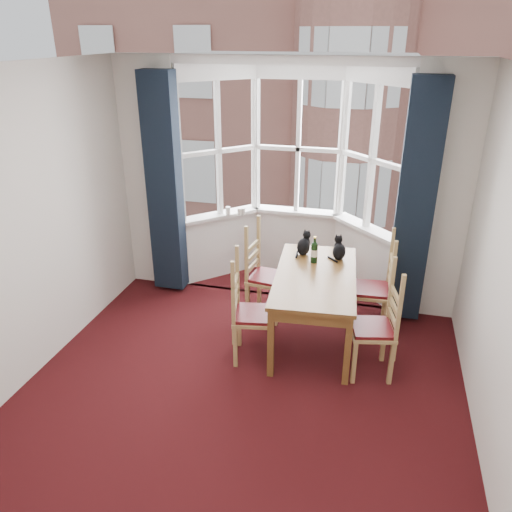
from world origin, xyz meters
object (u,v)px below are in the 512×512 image
(cat_right, at_px, (339,250))
(candle_tall, at_px, (228,211))
(chair_right_far, at_px, (380,291))
(candle_short, at_px, (240,212))
(dining_table, at_px, (315,282))
(wine_bottle, at_px, (314,251))
(chair_left_near, at_px, (245,316))
(cat_left, at_px, (304,245))
(chair_left_far, at_px, (260,277))
(chair_right_near, at_px, (382,330))
(candle_extra, at_px, (243,211))

(cat_right, distance_m, candle_tall, 1.69)
(chair_right_far, bearing_deg, candle_short, 153.60)
(dining_table, distance_m, wine_bottle, 0.37)
(candle_tall, bearing_deg, candle_short, 11.71)
(chair_left_near, distance_m, cat_left, 1.12)
(candle_short, bearing_deg, chair_left_near, -72.40)
(dining_table, height_order, chair_left_far, chair_left_far)
(chair_left_far, bearing_deg, chair_right_near, -29.72)
(chair_right_far, distance_m, cat_right, 0.62)
(dining_table, xyz_separation_m, cat_left, (-0.21, 0.48, 0.19))
(chair_right_near, relative_size, cat_left, 3.31)
(candle_tall, bearing_deg, chair_right_near, -39.31)
(chair_left_near, bearing_deg, chair_left_far, 94.02)
(cat_right, distance_m, wine_bottle, 0.29)
(chair_left_near, relative_size, candle_short, 10.70)
(chair_right_near, xyz_separation_m, chair_right_far, (-0.04, 0.77, 0.00))
(candle_extra, bearing_deg, wine_bottle, -42.87)
(candle_tall, xyz_separation_m, candle_short, (0.14, 0.03, -0.01))
(chair_left_near, height_order, cat_right, cat_right)
(cat_left, bearing_deg, wine_bottle, -52.77)
(dining_table, bearing_deg, cat_right, 67.68)
(cat_left, distance_m, cat_right, 0.39)
(cat_right, relative_size, wine_bottle, 0.93)
(wine_bottle, height_order, candle_tall, wine_bottle)
(wine_bottle, bearing_deg, chair_left_near, -125.25)
(chair_left_near, bearing_deg, candle_tall, 112.15)
(cat_right, bearing_deg, cat_left, 175.18)
(chair_left_far, bearing_deg, chair_left_near, -85.98)
(candle_short, relative_size, candle_extra, 0.98)
(chair_left_near, bearing_deg, chair_right_far, 33.50)
(cat_right, distance_m, candle_extra, 1.55)
(cat_left, distance_m, candle_tall, 1.34)
(chair_left_far, height_order, cat_right, cat_right)
(cat_right, relative_size, candle_tall, 2.61)
(chair_left_near, xyz_separation_m, wine_bottle, (0.55, 0.78, 0.42))
(dining_table, height_order, chair_left_near, chair_left_near)
(candle_tall, bearing_deg, dining_table, -43.11)
(chair_left_near, relative_size, candle_extra, 10.48)
(chair_left_far, bearing_deg, cat_right, 5.38)
(chair_left_near, relative_size, chair_right_far, 1.00)
(chair_right_near, relative_size, candle_short, 10.70)
(chair_left_near, xyz_separation_m, cat_right, (0.80, 0.93, 0.39))
(chair_right_far, bearing_deg, chair_left_far, 179.44)
(candle_extra, bearing_deg, cat_right, -32.43)
(dining_table, xyz_separation_m, chair_right_far, (0.65, 0.35, -0.20))
(dining_table, xyz_separation_m, wine_bottle, (-0.06, 0.29, 0.21))
(cat_left, relative_size, candle_tall, 2.67)
(dining_table, bearing_deg, chair_right_near, -30.83)
(chair_left_near, xyz_separation_m, chair_left_far, (-0.06, 0.85, 0.00))
(cat_left, relative_size, candle_short, 3.23)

